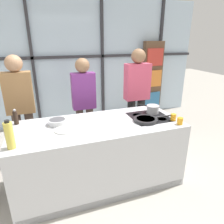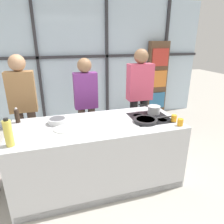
# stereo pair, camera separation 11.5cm
# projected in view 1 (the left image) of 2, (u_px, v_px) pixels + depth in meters

# --- Properties ---
(ground_plane) EXTENTS (18.00, 18.00, 0.00)m
(ground_plane) POSITION_uv_depth(u_px,v_px,m) (100.00, 181.00, 2.87)
(ground_plane) COLOR #ADA89E
(back_window_wall) EXTENTS (6.40, 0.10, 2.80)m
(back_window_wall) POSITION_uv_depth(u_px,v_px,m) (69.00, 63.00, 4.50)
(back_window_wall) COLOR silver
(back_window_wall) RESTS_ON ground_plane
(bookshelf) EXTENTS (0.51, 0.19, 1.87)m
(bookshelf) POSITION_uv_depth(u_px,v_px,m) (152.00, 79.00, 5.13)
(bookshelf) COLOR brown
(bookshelf) RESTS_ON ground_plane
(demo_island) EXTENTS (2.16, 0.91, 0.89)m
(demo_island) POSITION_uv_depth(u_px,v_px,m) (99.00, 154.00, 2.71)
(demo_island) COLOR silver
(demo_island) RESTS_ON ground_plane
(spectator_far_left) EXTENTS (0.40, 0.24, 1.72)m
(spectator_far_left) POSITION_uv_depth(u_px,v_px,m) (20.00, 104.00, 3.00)
(spectator_far_left) COLOR #47382D
(spectator_far_left) RESTS_ON ground_plane
(spectator_center_left) EXTENTS (0.38, 0.23, 1.64)m
(spectator_center_left) POSITION_uv_depth(u_px,v_px,m) (84.00, 100.00, 3.32)
(spectator_center_left) COLOR #47382D
(spectator_center_left) RESTS_ON ground_plane
(spectator_center_right) EXTENTS (0.44, 0.25, 1.77)m
(spectator_center_right) POSITION_uv_depth(u_px,v_px,m) (137.00, 92.00, 3.60)
(spectator_center_right) COLOR black
(spectator_center_right) RESTS_ON ground_plane
(frying_pan) EXTENTS (0.56, 0.31, 0.04)m
(frying_pan) POSITION_uv_depth(u_px,v_px,m) (146.00, 120.00, 2.63)
(frying_pan) COLOR #232326
(frying_pan) RESTS_ON demo_island
(saucepan) EXTENTS (0.26, 0.29, 0.11)m
(saucepan) POSITION_uv_depth(u_px,v_px,m) (153.00, 109.00, 2.92)
(saucepan) COLOR silver
(saucepan) RESTS_ON demo_island
(white_plate) EXTENTS (0.23, 0.23, 0.01)m
(white_plate) POSITION_uv_depth(u_px,v_px,m) (64.00, 130.00, 2.37)
(white_plate) COLOR white
(white_plate) RESTS_ON demo_island
(mixing_bowl) EXTENTS (0.24, 0.24, 0.07)m
(mixing_bowl) POSITION_uv_depth(u_px,v_px,m) (57.00, 122.00, 2.53)
(mixing_bowl) COLOR silver
(mixing_bowl) RESTS_ON demo_island
(oil_bottle) EXTENTS (0.08, 0.08, 0.30)m
(oil_bottle) POSITION_uv_depth(u_px,v_px,m) (9.00, 135.00, 1.94)
(oil_bottle) COLOR #E0CC4C
(oil_bottle) RESTS_ON demo_island
(pepper_grinder) EXTENTS (0.06, 0.06, 0.21)m
(pepper_grinder) POSITION_uv_depth(u_px,v_px,m) (16.00, 117.00, 2.52)
(pepper_grinder) COLOR #332319
(pepper_grinder) RESTS_ON demo_island
(juice_glass_near) EXTENTS (0.07, 0.07, 0.09)m
(juice_glass_near) POSITION_uv_depth(u_px,v_px,m) (180.00, 121.00, 2.53)
(juice_glass_near) COLOR orange
(juice_glass_near) RESTS_ON demo_island
(juice_glass_far) EXTENTS (0.07, 0.07, 0.09)m
(juice_glass_far) POSITION_uv_depth(u_px,v_px,m) (173.00, 117.00, 2.66)
(juice_glass_far) COLOR orange
(juice_glass_far) RESTS_ON demo_island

